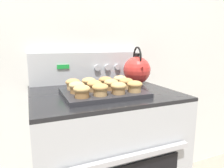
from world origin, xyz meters
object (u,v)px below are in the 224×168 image
object	(u,v)px
muffin_r1_c3	(126,83)
muffin_r2_c0	(73,84)
muffin_r0_c3	(135,86)
muffin_r1_c0	(77,87)
muffin_pan	(103,93)
tea_kettle	(137,70)
muffin_r1_c2	(111,84)
muffin_r1_c1	(94,85)
muffin_r0_c2	(119,88)
stove_range	(103,163)
muffin_r2_c1	(89,82)
muffin_r0_c0	(82,91)
muffin_r2_c2	(105,81)
muffin_r0_c1	(100,89)
muffin_r2_c3	(120,80)

from	to	relation	value
muffin_r1_c3	muffin_r2_c0	distance (m)	0.28
muffin_r0_c3	muffin_r1_c0	distance (m)	0.28
muffin_pan	muffin_r1_c3	distance (m)	0.14
muffin_r0_c3	tea_kettle	size ratio (longest dim) A/B	0.31
muffin_r1_c3	muffin_r1_c2	bearing A→B (deg)	-178.96
muffin_r0_c3	muffin_pan	bearing A→B (deg)	146.79
muffin_r2_c0	muffin_r1_c1	bearing A→B (deg)	-44.69
muffin_r2_c0	muffin_r1_c0	bearing A→B (deg)	-90.03
muffin_r0_c2	muffin_r1_c1	world-z (taller)	same
stove_range	muffin_r1_c3	size ratio (longest dim) A/B	11.62
muffin_r1_c1	muffin_r2_c1	bearing A→B (deg)	91.48
muffin_r0_c0	muffin_r2_c2	world-z (taller)	same
muffin_r1_c0	muffin_r2_c2	distance (m)	0.20
muffin_r0_c2	tea_kettle	world-z (taller)	tea_kettle
muffin_r0_c3	muffin_r2_c1	xyz separation A→B (m)	(-0.18, 0.18, 0.00)
muffin_r0_c1	muffin_r1_c3	world-z (taller)	same
stove_range	muffin_r1_c0	bearing A→B (deg)	-154.44
tea_kettle	muffin_r2_c1	bearing A→B (deg)	-163.46
stove_range	muffin_r1_c1	bearing A→B (deg)	-132.59
muffin_r1_c0	muffin_r1_c3	bearing A→B (deg)	0.41
muffin_r1_c1	muffin_r2_c2	size ratio (longest dim) A/B	1.00
muffin_pan	muffin_r2_c1	world-z (taller)	muffin_r2_c1
muffin_r0_c0	muffin_r2_c0	xyz separation A→B (m)	(-0.00, 0.18, 0.00)
muffin_r0_c1	muffin_r1_c1	size ratio (longest dim) A/B	1.00
muffin_r2_c2	stove_range	bearing A→B (deg)	-153.23
muffin_r0_c3	muffin_r1_c1	world-z (taller)	same
stove_range	muffin_r1_c3	bearing A→B (deg)	-34.82
muffin_r1_c0	muffin_r1_c2	distance (m)	0.18
muffin_r0_c2	muffin_r2_c0	xyz separation A→B (m)	(-0.18, 0.18, 0.00)
muffin_r1_c1	muffin_r2_c2	distance (m)	0.13
muffin_pan	muffin_r2_c1	bearing A→B (deg)	117.31
muffin_r1_c2	muffin_r0_c2	bearing A→B (deg)	-90.87
muffin_r1_c0	muffin_r2_c2	bearing A→B (deg)	25.71
muffin_r1_c0	tea_kettle	bearing A→B (deg)	23.96
muffin_r2_c1	tea_kettle	world-z (taller)	tea_kettle
muffin_r1_c0	muffin_r0_c0	bearing A→B (deg)	-89.22
muffin_r0_c1	muffin_r1_c2	world-z (taller)	same
stove_range	muffin_r1_c0	xyz separation A→B (m)	(-0.16, -0.08, 0.50)
muffin_pan	tea_kettle	world-z (taller)	tea_kettle
muffin_r2_c0	muffin_r2_c2	size ratio (longest dim) A/B	1.00
muffin_r0_c0	muffin_r0_c3	xyz separation A→B (m)	(0.27, 0.00, 0.00)
muffin_r0_c0	muffin_r2_c0	bearing A→B (deg)	90.38
muffin_pan	muffin_r0_c1	distance (m)	0.11
muffin_r0_c0	muffin_r2_c3	xyz separation A→B (m)	(0.27, 0.18, 0.00)
muffin_pan	muffin_r1_c2	size ratio (longest dim) A/B	5.28
muffin_r1_c0	tea_kettle	xyz separation A→B (m)	(0.45, 0.20, 0.04)
muffin_r1_c1	tea_kettle	xyz separation A→B (m)	(0.36, 0.20, 0.04)
muffin_r0_c0	muffin_r2_c2	distance (m)	0.26
muffin_pan	muffin_r0_c0	size ratio (longest dim) A/B	5.28
muffin_r0_c2	muffin_r1_c0	distance (m)	0.20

